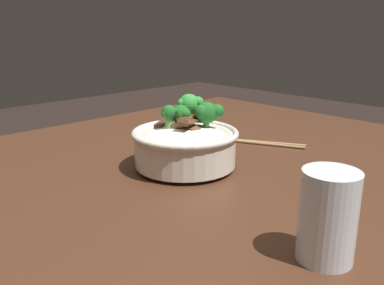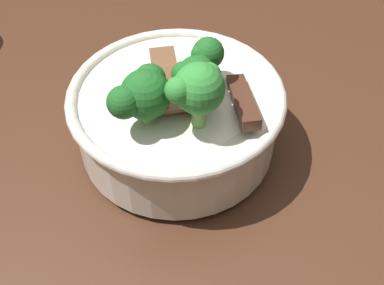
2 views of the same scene
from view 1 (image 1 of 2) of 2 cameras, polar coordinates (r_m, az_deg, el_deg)
The scene contains 4 objects.
dining_table at distance 0.93m, azimuth 2.21°, elevation -10.23°, with size 1.24×1.07×0.80m.
rice_bowl at distance 0.83m, azimuth -0.91°, elevation 0.13°, with size 0.22×0.22×0.15m.
drinking_glass at distance 0.54m, azimuth 18.47°, elevation -10.54°, with size 0.07×0.07×0.12m.
chopsticks_pair at distance 1.02m, azimuth 9.85°, elevation -0.06°, with size 0.11×0.20×0.01m.
Camera 1 is at (0.61, 0.57, 1.09)m, focal length 37.93 mm.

